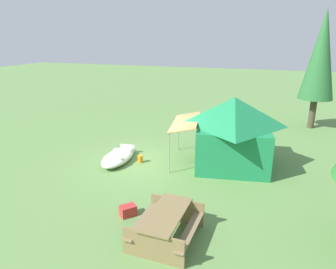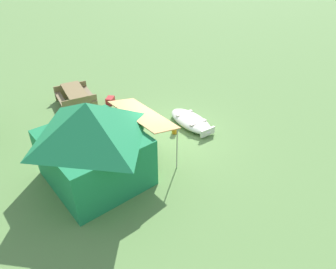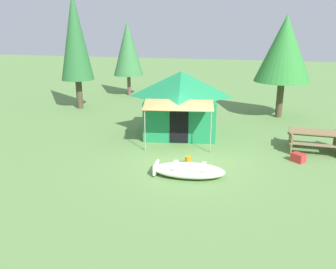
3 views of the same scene
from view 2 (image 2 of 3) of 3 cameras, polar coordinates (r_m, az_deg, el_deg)
The scene contains 6 objects.
ground_plane at distance 12.20m, azimuth -0.39°, elevation -0.60°, with size 80.00×80.00×0.00m, color #608A48.
beached_rowboat at distance 12.94m, azimuth 4.27°, elevation 2.53°, with size 2.41×1.23×0.40m.
canvas_cabin_tent at distance 9.70m, azimuth -13.81°, elevation -1.33°, with size 3.67×4.35×2.80m.
picnic_table at distance 15.02m, azimuth -16.78°, elevation 6.95°, with size 1.94×1.60×0.77m.
cooler_box at distance 14.91m, azimuth -10.62°, elevation 6.20°, with size 0.45×0.32×0.31m, color red.
fuel_can at distance 12.40m, azimuth 1.19°, elevation 0.85°, with size 0.22×0.22×0.31m, color orange.
Camera 2 is at (-8.81, 5.01, 6.81)m, focal length 33.01 mm.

